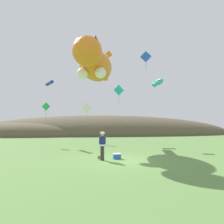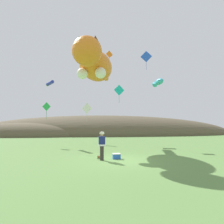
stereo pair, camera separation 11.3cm
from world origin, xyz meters
name	(u,v)px [view 2 (the right image)]	position (x,y,z in m)	size (l,w,h in m)	color
ground_plane	(117,160)	(0.00, 0.00, 0.00)	(120.00, 120.00, 0.00)	#5B8442
distant_hill_ridge	(94,135)	(-1.76, 27.71, 0.00)	(54.20, 16.48, 7.75)	brown
festival_attendant	(102,145)	(-0.95, 0.02, 0.95)	(0.43, 0.30, 1.77)	#332D28
kite_spool	(99,157)	(-1.15, 0.58, 0.11)	(0.15, 0.23, 0.23)	olive
picnic_cooler	(117,156)	(0.01, 0.41, 0.18)	(0.52, 0.37, 0.36)	blue
kite_giant_cat	(95,65)	(-1.48, 5.07, 7.54)	(3.91, 9.82, 3.02)	orange
kite_fish_windsock	(158,82)	(4.86, 6.67, 6.39)	(0.65, 2.19, 0.67)	#33B2CC
kite_tube_streamer	(50,83)	(-6.45, 9.81, 6.73)	(1.26, 1.81, 0.44)	#2633A5
kite_diamond_green	(46,107)	(-6.52, 8.78, 4.02)	(0.91, 0.20, 1.82)	green
kite_diamond_teal	(119,90)	(1.38, 10.66, 6.19)	(1.27, 0.35, 2.21)	#19BFBF
kite_diamond_orange	(109,54)	(0.26, 11.22, 10.66)	(0.87, 0.37, 1.83)	orange
kite_diamond_white	(87,108)	(-2.41, 11.22, 4.05)	(1.18, 0.70, 2.26)	white
kite_diamond_blue	(146,57)	(4.50, 9.98, 10.08)	(1.30, 0.38, 2.24)	blue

